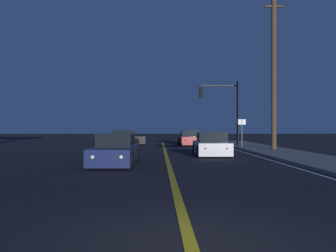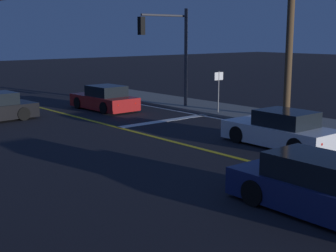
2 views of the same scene
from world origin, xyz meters
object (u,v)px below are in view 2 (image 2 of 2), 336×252
car_following_oncoming_navy (324,190)px  street_sign_corner (219,86)px  car_mid_block_white (281,131)px  traffic_signal_near_right (170,43)px  car_distant_tail_red (105,99)px

car_following_oncoming_navy → street_sign_corner: bearing=-125.1°
car_following_oncoming_navy → street_sign_corner: (8.12, 11.10, 0.94)m
car_mid_block_white → street_sign_corner: street_sign_corner is taller
traffic_signal_near_right → car_distant_tail_red: bearing=-43.8°
car_following_oncoming_navy → car_mid_block_white: bearing=-134.4°
car_following_oncoming_navy → traffic_signal_near_right: 15.96m
car_mid_block_white → car_following_oncoming_navy: (-4.89, -4.81, 0.00)m
car_mid_block_white → traffic_signal_near_right: traffic_signal_near_right is taller
traffic_signal_near_right → street_sign_corner: size_ratio=2.42×
car_mid_block_white → car_following_oncoming_navy: 6.85m
car_mid_block_white → street_sign_corner: size_ratio=1.95×
car_following_oncoming_navy → traffic_signal_near_right: (7.25, 13.90, 3.01)m
car_mid_block_white → car_distant_tail_red: 11.56m
car_mid_block_white → street_sign_corner: 7.14m
car_distant_tail_red → street_sign_corner: 6.36m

